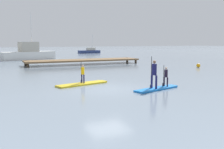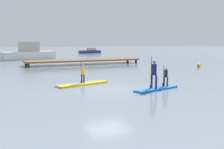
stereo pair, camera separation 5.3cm
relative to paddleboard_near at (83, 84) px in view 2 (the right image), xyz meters
name	(u,v)px [view 2 (the right image)]	position (x,y,z in m)	size (l,w,h in m)	color
ground_plane	(108,88)	(0.92, -1.95, -0.05)	(240.00, 240.00, 0.00)	gray
paddleboard_near	(83,84)	(0.00, 0.00, 0.00)	(3.67, 1.71, 0.10)	gold
paddler_child_solo	(83,73)	(0.01, 0.01, 0.72)	(0.26, 0.40, 1.35)	#19194C
paddleboard_far	(157,89)	(3.43, -3.44, 0.00)	(3.31, 1.50, 0.10)	blue
paddler_adult	(154,72)	(3.13, -3.52, 0.98)	(0.35, 0.50, 1.84)	#19194C
paddler_child_front	(166,75)	(4.17, -3.22, 0.71)	(0.25, 0.40, 1.26)	black
fishing_boat_white_large	(29,53)	(-0.30, 25.75, 0.92)	(8.47, 4.47, 7.18)	silver
motor_boat_small_navy	(90,51)	(15.54, 42.19, 0.44)	(5.21, 1.55, 4.41)	navy
floating_dock	(84,60)	(4.76, 14.19, 0.45)	(13.92, 2.94, 0.60)	brown
mooring_buoy_far	(199,66)	(14.80, 5.41, 0.16)	(0.41, 0.41, 0.41)	orange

